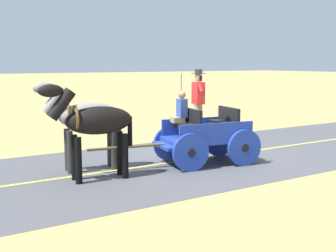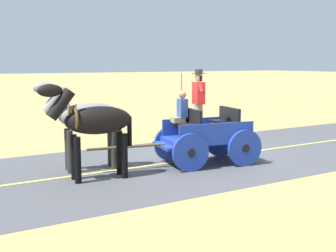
% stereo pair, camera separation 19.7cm
% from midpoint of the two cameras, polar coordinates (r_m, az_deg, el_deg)
% --- Properties ---
extents(ground_plane, '(200.00, 200.00, 0.00)m').
position_cam_midpoint_polar(ground_plane, '(12.25, 4.91, -4.29)').
color(ground_plane, tan).
extents(road_surface, '(5.72, 160.00, 0.01)m').
position_cam_midpoint_polar(road_surface, '(12.24, 4.91, -4.28)').
color(road_surface, '#4C4C51').
rests_on(road_surface, ground).
extents(road_centre_stripe, '(0.12, 160.00, 0.00)m').
position_cam_midpoint_polar(road_centre_stripe, '(12.24, 4.91, -4.25)').
color(road_centre_stripe, '#DBCC4C').
rests_on(road_centre_stripe, road_surface).
extents(horse_drawn_carriage, '(1.78, 4.51, 2.50)m').
position_cam_midpoint_polar(horse_drawn_carriage, '(11.50, 5.26, -0.98)').
color(horse_drawn_carriage, '#1E3899').
rests_on(horse_drawn_carriage, ground).
extents(horse_near_side, '(0.72, 2.14, 2.21)m').
position_cam_midpoint_polar(horse_near_side, '(9.96, -9.16, 0.46)').
color(horse_near_side, black).
rests_on(horse_near_side, ground).
extents(horse_off_side, '(0.79, 2.15, 2.21)m').
position_cam_midpoint_polar(horse_off_side, '(10.88, -10.25, 1.09)').
color(horse_off_side, gray).
rests_on(horse_off_side, ground).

